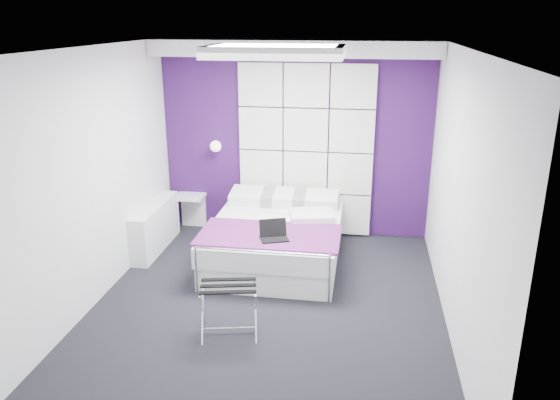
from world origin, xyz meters
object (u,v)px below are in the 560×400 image
Objects in this scene: luggage_rack at (229,309)px; laptop at (275,234)px; radiator at (155,227)px; bed at (276,239)px; wall_lamp at (216,146)px; nightstand at (190,197)px.

luggage_rack is 1.73× the size of laptop.
bed is (1.60, -0.12, -0.01)m from radiator.
laptop is at bearing 64.95° from luggage_rack.
wall_lamp is 0.50× the size of laptop.
laptop reaches higher than bed.
laptop is at bearing -54.76° from wall_lamp.
luggage_rack is at bearing -51.81° from radiator.
nightstand is 0.77× the size of luggage_rack.
nightstand is 2.03m from laptop.
laptop is at bearing -82.12° from bed.
luggage_rack is 1.18m from laptop.
nightstand is at bearing -174.29° from wall_lamp.
bed is (0.96, -0.88, -0.93)m from wall_lamp.
wall_lamp reaches higher than radiator.
laptop is at bearing -22.95° from radiator.
luggage_rack is (1.42, -1.81, -0.04)m from radiator.
laptop reaches higher than radiator.
luggage_rack reaches higher than nightstand.
radiator is at bearing -130.10° from wall_lamp.
nightstand is at bearing 148.21° from bed.
radiator is at bearing 175.66° from bed.
nightstand is (-1.36, 0.84, 0.20)m from bed.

